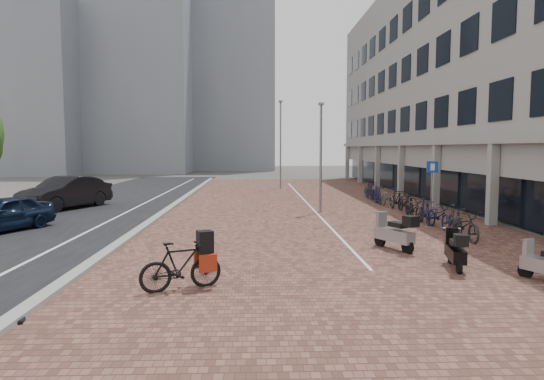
{
  "coord_description": "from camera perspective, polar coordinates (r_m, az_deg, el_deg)",
  "views": [
    {
      "loc": [
        -0.75,
        -14.68,
        3.12
      ],
      "look_at": [
        0.0,
        6.0,
        1.3
      ],
      "focal_mm": 31.37,
      "sensor_mm": 36.0,
      "label": 1
    }
  ],
  "objects": [
    {
      "name": "ground",
      "position": [
        15.02,
        0.83,
        -6.96
      ],
      "size": [
        140.0,
        140.0,
        0.0
      ],
      "primitive_type": "plane",
      "color": "#474442",
      "rests_on": "ground"
    },
    {
      "name": "plaza_brick",
      "position": [
        27.0,
        3.79,
        -1.6
      ],
      "size": [
        14.5,
        42.0,
        0.04
      ],
      "primitive_type": "cube",
      "color": "brown",
      "rests_on": "ground"
    },
    {
      "name": "street_asphalt",
      "position": [
        28.1,
        -19.15,
        -1.62
      ],
      "size": [
        8.0,
        50.0,
        0.03
      ],
      "primitive_type": "cube",
      "color": "black",
      "rests_on": "ground"
    },
    {
      "name": "curb",
      "position": [
        27.2,
        -11.27,
        -1.51
      ],
      "size": [
        0.35,
        42.0,
        0.14
      ],
      "primitive_type": "cube",
      "color": "gray",
      "rests_on": "ground"
    },
    {
      "name": "lane_line",
      "position": [
        27.57,
        -15.17,
        -1.6
      ],
      "size": [
        0.12,
        44.0,
        0.0
      ],
      "primitive_type": "cube",
      "color": "white",
      "rests_on": "street_asphalt"
    },
    {
      "name": "parking_line",
      "position": [
        27.01,
        4.21,
        -1.54
      ],
      "size": [
        0.1,
        30.0,
        0.0
      ],
      "primitive_type": "cube",
      "color": "white",
      "rests_on": "plaza_brick"
    },
    {
      "name": "office_building",
      "position": [
        34.02,
        22.4,
        13.66
      ],
      "size": [
        8.4,
        40.0,
        15.0
      ],
      "color": "gray",
      "rests_on": "ground"
    },
    {
      "name": "bg_towers",
      "position": [
        65.95,
        -14.39,
        14.34
      ],
      "size": [
        33.0,
        23.0,
        32.0
      ],
      "color": "gray",
      "rests_on": "ground"
    },
    {
      "name": "car_navy",
      "position": [
        20.43,
        -29.68,
        -2.51
      ],
      "size": [
        3.07,
        4.26,
        1.35
      ],
      "primitive_type": "imported",
      "rotation": [
        0.0,
        0.0,
        -0.42
      ],
      "color": "black",
      "rests_on": "ground"
    },
    {
      "name": "car_dark",
      "position": [
        26.66,
        -23.52,
        -0.3
      ],
      "size": [
        3.63,
        5.37,
        1.68
      ],
      "primitive_type": "imported",
      "rotation": [
        0.0,
        0.0,
        -0.4
      ],
      "color": "black",
      "rests_on": "ground"
    },
    {
      "name": "hero_bike",
      "position": [
        10.71,
        -10.87,
        -8.83
      ],
      "size": [
        1.89,
        1.18,
        1.29
      ],
      "rotation": [
        0.0,
        0.0,
        1.97
      ],
      "color": "black",
      "rests_on": "ground"
    },
    {
      "name": "shoes",
      "position": [
        9.84,
        -28.43,
        -13.84
      ],
      "size": [
        0.37,
        0.33,
        0.08
      ],
      "primitive_type": null,
      "rotation": [
        0.0,
        0.0,
        0.23
      ],
      "color": "black",
      "rests_on": "ground"
    },
    {
      "name": "scooter_front",
      "position": [
        15.02,
        14.44,
        -4.88
      ],
      "size": [
        1.22,
        1.74,
        1.15
      ],
      "primitive_type": null,
      "rotation": [
        0.0,
        0.0,
        0.47
      ],
      "color": "gray",
      "rests_on": "ground"
    },
    {
      "name": "scooter_mid",
      "position": [
        13.21,
        21.14,
        -6.71
      ],
      "size": [
        0.77,
        1.55,
        1.02
      ],
      "primitive_type": null,
      "rotation": [
        0.0,
        0.0,
        -0.21
      ],
      "color": "black",
      "rests_on": "ground"
    },
    {
      "name": "parking_sign",
      "position": [
        23.33,
        18.64,
        1.26
      ],
      "size": [
        0.52,
        0.12,
        2.52
      ],
      "rotation": [
        0.0,
        0.0,
        -0.14
      ],
      "color": "slate",
      "rests_on": "ground"
    },
    {
      "name": "lamp_near",
      "position": [
        23.04,
        5.86,
        3.75
      ],
      "size": [
        0.12,
        0.12,
        5.23
      ],
      "primitive_type": "cylinder",
      "color": "slate",
      "rests_on": "ground"
    },
    {
      "name": "lamp_far",
      "position": [
        36.49,
        1.03,
        5.36
      ],
      "size": [
        0.12,
        0.12,
        6.67
      ],
      "primitive_type": "cylinder",
      "color": "gray",
      "rests_on": "ground"
    },
    {
      "name": "bike_row",
      "position": [
        23.8,
        15.24,
        -1.42
      ],
      "size": [
        1.08,
        15.8,
        1.05
      ],
      "color": "black",
      "rests_on": "ground"
    }
  ]
}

